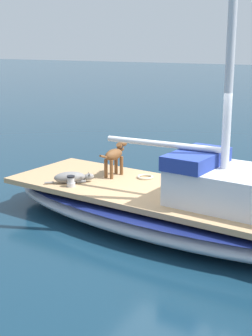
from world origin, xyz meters
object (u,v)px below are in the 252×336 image
(deck_winch, at_px, (71,182))
(mooring_buoy, at_px, (245,173))
(dog_grey, at_px, (72,177))
(sailboat_main, at_px, (175,211))
(dog_brown, at_px, (115,155))
(coiled_rope, at_px, (145,177))

(deck_winch, relative_size, mooring_buoy, 0.48)
(dog_grey, height_order, deck_winch, dog_grey)
(sailboat_main, bearing_deg, dog_brown, -109.30)
(dog_brown, distance_m, coiled_rope, 0.74)
(sailboat_main, bearing_deg, mooring_buoy, 174.97)
(sailboat_main, height_order, coiled_rope, coiled_rope)
(sailboat_main, distance_m, deck_winch, 2.00)
(dog_brown, height_order, coiled_rope, dog_brown)
(sailboat_main, relative_size, coiled_rope, 23.05)
(coiled_rope, bearing_deg, sailboat_main, 54.15)
(dog_brown, xyz_separation_m, coiled_rope, (-0.13, 0.61, -0.40))
(dog_brown, relative_size, coiled_rope, 2.90)
(dog_brown, xyz_separation_m, deck_winch, (1.05, -0.35, -0.32))
(coiled_rope, bearing_deg, dog_brown, -77.93)
(sailboat_main, xyz_separation_m, deck_winch, (0.51, -1.89, 0.42))
(mooring_buoy, bearing_deg, dog_brown, -30.98)
(deck_winch, height_order, coiled_rope, deck_winch)
(coiled_rope, xyz_separation_m, mooring_buoy, (-2.96, 1.25, -0.46))
(sailboat_main, relative_size, dog_brown, 7.96)
(sailboat_main, relative_size, dog_grey, 9.63)
(dog_grey, distance_m, mooring_buoy, 4.61)
(deck_winch, bearing_deg, mooring_buoy, 151.95)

